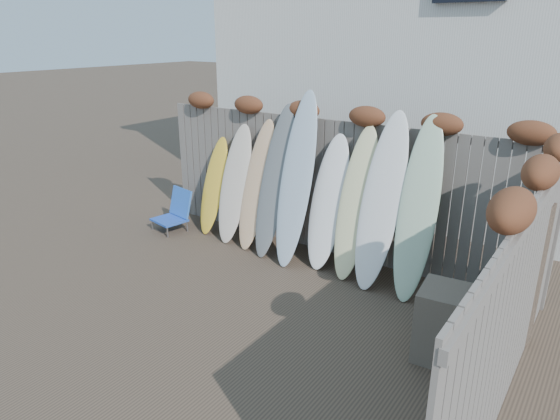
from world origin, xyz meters
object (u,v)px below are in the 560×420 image
Objects in this scene: beach_chair at (175,211)px; surfboard_0 at (214,186)px; lattice_panel at (522,293)px; wooden_crate at (451,326)px.

beach_chair is 0.83m from surfboard_0.
wooden_crate is at bearing -141.56° from lattice_panel.
lattice_panel is at bearing -6.78° from beach_chair.
lattice_panel is (0.54, 0.29, 0.41)m from wooden_crate.
lattice_panel reaches higher than surfboard_0.
wooden_crate is at bearing -10.45° from surfboard_0.
beach_chair is 0.89× the size of wooden_crate.
wooden_crate is 0.47× the size of surfboard_0.
surfboard_0 reaches higher than beach_chair.
beach_chair is 5.00m from wooden_crate.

